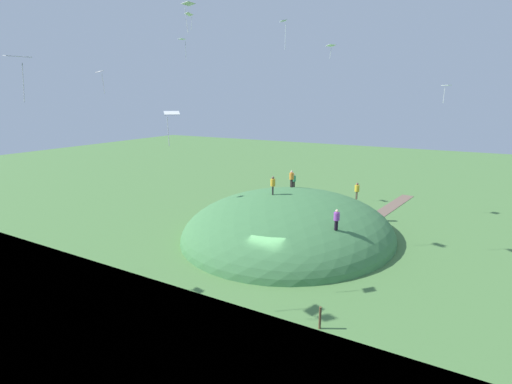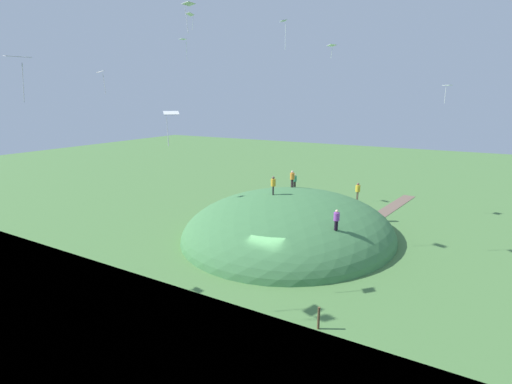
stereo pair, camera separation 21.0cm
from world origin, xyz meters
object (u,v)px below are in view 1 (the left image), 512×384
Objects in this scene: person_walking_path at (294,179)px; kite_5 at (284,24)px; kite_2 at (188,5)px; kite_9 at (189,15)px; mooring_post at (320,318)px; kite_0 at (18,59)px; kite_11 at (446,87)px; person_on_hilltop at (357,189)px; kite_10 at (100,74)px; kite_7 at (331,46)px; kite_4 at (183,41)px; person_with_child at (273,183)px; person_near_shore at (337,217)px; person_watching_kites at (292,177)px; kite_1 at (171,115)px.

kite_5 is at bearing 29.30° from person_walking_path.
kite_5 is (2.41, -6.77, -1.55)m from kite_2.
mooring_post is at bearing -128.78° from kite_9.
kite_11 is at bearing -34.95° from kite_0.
person_on_hilltop is at bearing 8.86° from mooring_post.
kite_7 is at bearing -46.86° from kite_10.
kite_5 reaches higher than kite_0.
person_on_hilltop is at bearing -68.59° from kite_4.
person_on_hilltop is 0.75× the size of kite_0.
person_with_child is 16.74m from kite_4.
person_on_hilltop is at bearing 35.93° from person_near_shore.
kite_0 reaches higher than kite_11.
kite_9 is 1.12× the size of kite_11.
kite_0 reaches higher than person_walking_path.
person_on_hilltop is 0.99× the size of kite_9.
person_near_shore is 0.70× the size of kite_0.
kite_11 is at bearing 41.10° from person_watching_kites.
person_near_shore is 0.82× the size of kite_4.
person_on_hilltop is 0.83× the size of kite_2.
kite_7 is (11.81, 0.25, -0.06)m from kite_5.
person_near_shore is 19.38m from kite_2.
person_watching_kites is 1.31× the size of kite_7.
mooring_post is (-5.85, -22.93, -13.77)m from kite_10.
kite_7 is at bearing -34.01° from person_with_child.
kite_1 reaches higher than person_near_shore.
person_walking_path is 14.28m from kite_7.
kite_4 is at bearing 56.09° from mooring_post.
person_on_hilltop is at bearing 100.51° from kite_11.
kite_5 is at bearing -78.91° from kite_10.
person_with_child is 8.00m from person_near_shore.
kite_1 is at bearing 162.27° from person_on_hilltop.
kite_1 is (-12.45, 0.59, 6.51)m from person_with_child.
kite_9 is (11.45, 9.05, 2.33)m from kite_2.
person_with_child is at bearing 166.74° from kite_7.
person_near_shore is 0.82× the size of kite_10.
kite_2 is 1.06× the size of kite_10.
person_on_hilltop is at bearing -85.72° from kite_9.
person_walking_path is 1.26× the size of mooring_post.
person_on_hilltop is at bearing -59.68° from person_with_child.
kite_0 is 1.73× the size of kite_7.
kite_9 reaches higher than kite_4.
person_watching_kites is 17.27m from kite_4.
kite_1 is 1.01× the size of kite_5.
kite_2 reaches higher than mooring_post.
person_on_hilltop is at bearing -18.22° from kite_1.
kite_7 reaches higher than person_near_shore.
person_with_child is 0.98× the size of person_watching_kites.
kite_11 is at bearing -10.60° from mooring_post.
kite_11 is (12.15, -5.77, 9.69)m from person_near_shore.
person_near_shore is 23.01m from kite_4.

